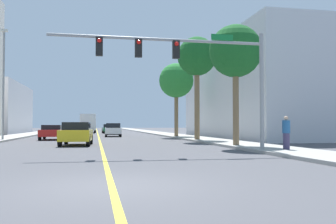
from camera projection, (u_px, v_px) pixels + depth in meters
name	position (u px, v px, depth m)	size (l,w,h in m)	color
ground	(98.00, 135.00, 49.29)	(192.00, 192.00, 0.00)	#47474C
sidewalk_left	(29.00, 134.00, 47.58)	(3.14, 168.00, 0.15)	#9E9B93
sidewalk_right	(162.00, 134.00, 51.01)	(3.14, 168.00, 0.15)	#9E9B93
lane_marking_center	(98.00, 135.00, 49.29)	(0.16, 144.00, 0.01)	yellow
building_right_near	(287.00, 91.00, 39.33)	(16.37, 23.60, 9.85)	silver
traffic_signal_mast	(191.00, 61.00, 17.34)	(10.24, 0.36, 5.70)	gray
street_lamp	(3.00, 79.00, 29.93)	(0.56, 0.28, 9.02)	gray
palm_near	(235.00, 52.00, 21.85)	(3.15, 3.15, 7.17)	brown
palm_mid	(197.00, 58.00, 30.13)	(3.21, 3.21, 8.43)	brown
palm_far	(176.00, 81.00, 38.37)	(3.61, 3.61, 7.62)	brown
car_silver	(113.00, 129.00, 49.54)	(1.86, 4.02, 1.44)	#BCBCC1
car_black	(69.00, 129.00, 48.55)	(1.82, 4.29, 1.34)	black
car_yellow	(77.00, 133.00, 24.08)	(2.08, 4.32, 1.51)	gold
car_white	(113.00, 130.00, 41.38)	(1.92, 4.51, 1.50)	white
car_red	(52.00, 132.00, 32.68)	(1.89, 4.26, 1.32)	red
car_green	(109.00, 129.00, 56.70)	(1.99, 4.60, 1.40)	#196638
delivery_truck	(88.00, 123.00, 59.01)	(2.47, 7.10, 2.98)	silver
pedestrian	(286.00, 133.00, 17.92)	(0.38, 0.38, 1.63)	#3F3859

